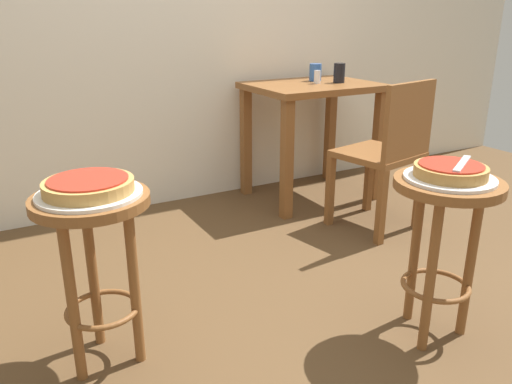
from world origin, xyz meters
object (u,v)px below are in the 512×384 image
Objects in this scene: pizza_foreground at (451,170)px; condiment_shaker at (317,77)px; stool_middle at (95,241)px; dining_table at (312,107)px; serving_plate_foreground at (450,178)px; wooden_chair at (388,151)px; stool_foreground at (444,222)px; cup_far_edge at (315,72)px; cup_near_edge at (339,73)px; pizza_server_knife at (462,163)px; serving_plate_middle at (90,194)px; pizza_middle at (89,185)px.

pizza_foreground is 1.61m from condiment_shaker.
dining_table is at bearing 33.83° from stool_middle.
pizza_foreground is at bearing 0.00° from serving_plate_foreground.
wooden_chair reaches higher than condiment_shaker.
dining_table is 9.68× the size of condiment_shaker.
cup_far_edge reaches higher than stool_foreground.
cup_near_edge is 0.72m from wooden_chair.
serving_plate_foreground is 1.24m from stool_middle.
cup_far_edge is 1.75m from pizza_server_knife.
serving_plate_foreground is 2.87× the size of cup_far_edge.
stool_foreground is at bearing 135.00° from pizza_foreground.
pizza_server_knife reaches higher than serving_plate_middle.
wooden_chair is at bearing 58.47° from stool_foreground.
serving_plate_foreground is at bearing -107.67° from dining_table.
cup_near_edge is at bearing 66.30° from serving_plate_foreground.
pizza_foreground is (0.00, 0.00, 0.03)m from serving_plate_foreground.
condiment_shaker is at bearing -54.00° from dining_table.
serving_plate_middle is 1.97m from condiment_shaker.
pizza_middle reaches higher than stool_middle.
stool_foreground is 5.70× the size of cup_far_edge.
stool_middle is 2.12m from cup_far_edge.
pizza_middle is (-1.14, 0.45, 0.20)m from stool_foreground.
condiment_shaker is (0.02, -0.02, 0.19)m from dining_table.
cup_far_edge reaches higher than pizza_server_knife.
cup_far_edge is at bearing 41.21° from pizza_server_knife.
dining_table reaches higher than serving_plate_middle.
serving_plate_foreground is (0.00, -0.00, 0.17)m from stool_foreground.
cup_far_edge is 1.33× the size of condiment_shaker.
stool_middle is at bearing -146.92° from condiment_shaker.
serving_plate_foreground is 0.94× the size of serving_plate_middle.
stool_foreground and stool_middle have the same top height.
pizza_foreground is 2.28× the size of cup_far_edge.
pizza_middle is at bearing 158.68° from serving_plate_foreground.
serving_plate_middle is at bearing -165.84° from wooden_chair.
serving_plate_foreground reaches higher than stool_middle.
cup_near_edge is at bearing 36.92° from pizza_server_knife.
wooden_chair is (0.53, 0.87, -0.00)m from stool_foreground.
pizza_foreground is at bearing -21.32° from stool_middle.
condiment_shaker is 1.62m from pizza_server_knife.
pizza_server_knife is at bearing -119.51° from wooden_chair.
stool_foreground is at bearing -108.41° from condiment_shaker.
condiment_shaker is 0.10× the size of wooden_chair.
condiment_shaker reaches higher than pizza_foreground.
dining_table is 0.19m from condiment_shaker.
serving_plate_foreground is at bearing -109.31° from cup_far_edge.
cup_far_edge is at bearing 34.77° from serving_plate_middle.
cup_far_edge reaches higher than pizza_middle.
pizza_middle is at bearing 158.68° from stool_foreground.
pizza_middle is at bearing -165.84° from wooden_chair.
serving_plate_middle is at bearing -146.92° from condiment_shaker.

